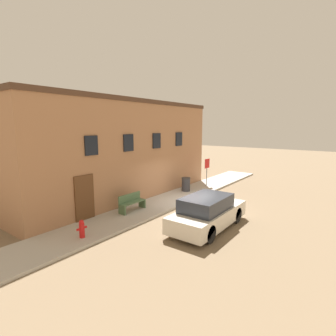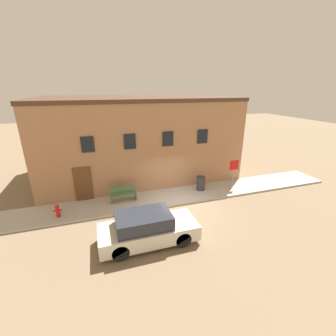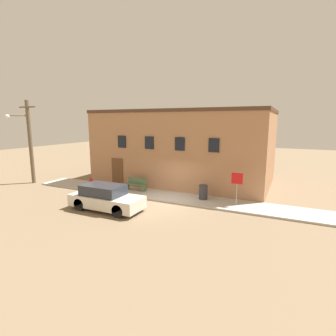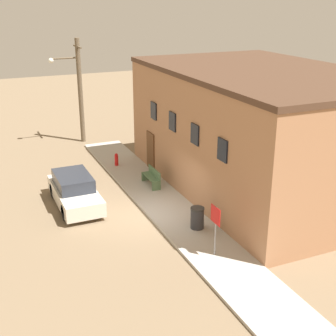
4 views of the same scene
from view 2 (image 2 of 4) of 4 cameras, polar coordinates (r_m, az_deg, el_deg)
name	(u,v)px [view 2 (image 2 of 4)]	position (r m, az deg, el deg)	size (l,w,h in m)	color
ground_plane	(180,206)	(13.33, 3.02, -9.56)	(80.00, 80.00, 0.00)	#7A664C
sidewalk	(173,196)	(14.25, 1.37, -7.21)	(22.13, 2.30, 0.12)	#B2ADA3
brick_building	(137,136)	(17.98, -7.91, 8.12)	(13.67, 8.59, 5.90)	#A87551
fire_hydrant	(58,211)	(13.22, -26.21, -9.69)	(0.43, 0.20, 0.71)	red
stop_sign	(234,169)	(15.38, 16.35, -0.19)	(0.66, 0.06, 1.95)	gray
bench	(123,194)	(13.70, -11.27, -6.50)	(1.52, 0.44, 0.86)	#4C6B47
trash_bin	(201,183)	(14.98, 8.30, -3.85)	(0.58, 0.58, 0.91)	#333338
parked_car	(147,229)	(10.22, -5.28, -15.09)	(4.30, 1.73, 1.45)	black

